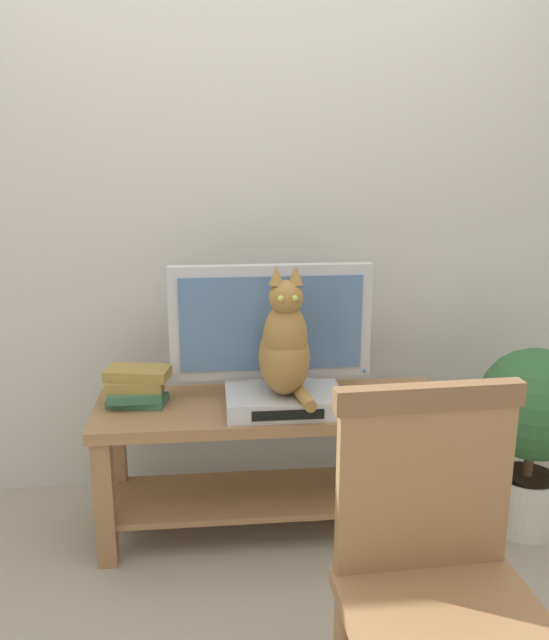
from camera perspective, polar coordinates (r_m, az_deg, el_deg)
The scene contains 9 objects.
ground_plane at distance 2.38m, azimuth -0.26°, elevation -24.18°, with size 12.00×12.00×0.00m, color gray.
back_wall at distance 2.86m, azimuth -2.28°, elevation 12.93°, with size 7.00×0.12×2.80m, color beige.
tv_stand at distance 2.63m, azimuth -0.11°, elevation -10.41°, with size 1.35×0.45×0.54m.
tv at distance 2.56m, azimuth -0.32°, elevation -0.80°, with size 0.78×0.20×0.52m.
media_box at distance 2.48m, azimuth 0.82°, elevation -6.99°, with size 0.43×0.26×0.07m.
cat at distance 2.39m, azimuth 0.90°, elevation -2.24°, with size 0.19×0.34×0.48m.
wooden_chair at distance 1.69m, azimuth 13.91°, elevation -19.89°, with size 0.48×0.48×0.96m.
book_stack at distance 2.58m, azimuth -11.72°, elevation -5.60°, with size 0.25×0.17×0.14m.
potted_plant at distance 2.78m, azimuth 21.31°, elevation -8.03°, with size 0.43×0.43×0.75m.
Camera 1 is at (-0.17, -1.84, 1.50)m, focal length 37.30 mm.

